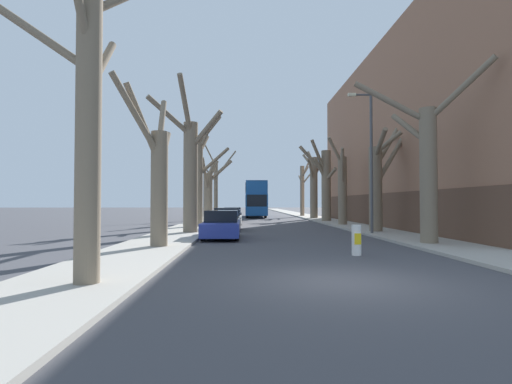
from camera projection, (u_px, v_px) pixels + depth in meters
name	position (u px, v px, depth m)	size (l,w,h in m)	color
ground_plane	(342.00, 281.00, 9.24)	(300.00, 300.00, 0.00)	#424247
sidewalk_left	(219.00, 215.00, 59.03)	(3.03, 120.00, 0.12)	#A39E93
sidewalk_right	(300.00, 215.00, 59.38)	(3.03, 120.00, 0.12)	#A39E93
building_facade_right	(436.00, 139.00, 30.76)	(10.08, 32.82, 13.56)	#93664C
street_tree_left_0	(86.00, 99.00, 8.63)	(3.98, 3.68, 8.65)	#7A6B56
street_tree_left_1	(157.00, 175.00, 15.77)	(1.77, 4.16, 6.48)	#7A6B56
street_tree_left_2	(190.00, 169.00, 23.18)	(4.25, 2.93, 8.75)	#7A6B56
street_tree_left_3	(200.00, 175.00, 29.56)	(3.06, 3.37, 8.74)	#7A6B56
street_tree_left_4	(209.00, 192.00, 36.64)	(2.70, 3.55, 6.03)	#7A6B56
street_tree_left_5	(216.00, 187.00, 44.28)	(3.59, 2.00, 8.39)	#7A6B56
street_tree_right_0	(427.00, 165.00, 17.07)	(4.83, 4.23, 7.47)	#7A6B56
street_tree_right_1	(378.00, 181.00, 24.20)	(2.54, 3.79, 6.67)	#7A6B56
street_tree_right_2	(342.00, 187.00, 31.71)	(1.86, 3.52, 7.00)	#7A6B56
street_tree_right_3	(325.00, 182.00, 38.13)	(3.39, 2.08, 7.81)	#7A6B56
street_tree_right_4	(314.00, 184.00, 45.37)	(2.49, 3.68, 7.91)	#7A6B56
street_tree_right_5	(303.00, 189.00, 53.30)	(1.31, 3.71, 7.59)	#7A6B56
double_decker_bus	(255.00, 198.00, 51.37)	(2.59, 11.86, 4.43)	#19519E
parked_car_0	(222.00, 225.00, 20.42)	(1.84, 4.42, 1.43)	navy
parked_car_1	(227.00, 220.00, 26.56)	(1.81, 4.21, 1.49)	silver
parked_car_2	(230.00, 218.00, 32.88)	(1.83, 4.57, 1.28)	silver
parked_car_3	(233.00, 215.00, 39.15)	(1.78, 3.91, 1.39)	black
lamp_post	(370.00, 155.00, 22.65)	(1.40, 0.20, 8.14)	#4C4F54
traffic_bollard	(356.00, 240.00, 13.83)	(0.33, 0.34, 1.06)	white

